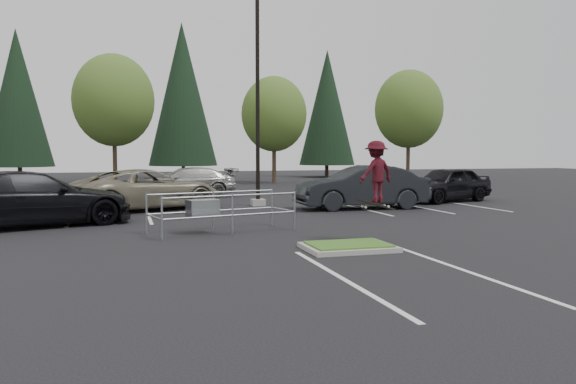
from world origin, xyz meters
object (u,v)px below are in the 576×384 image
object	(u,v)px
decid_d	(408,112)
car_l_tan	(146,190)
decid_b	(114,103)
car_r_black	(447,184)
skateboarder	(376,172)
light_pole	(258,105)
car_r_charc	(361,187)
decid_c	(274,116)
conif_a	(17,98)
car_far_silver	(186,182)
conif_b	(182,94)
car_l_black	(29,199)
conif_c	(327,108)
cart_corral	(207,208)

from	to	relation	value
decid_d	car_l_tan	bearing A→B (deg)	-140.06
decid_b	car_r_black	size ratio (longest dim) A/B	1.88
decid_d	skateboarder	size ratio (longest dim) A/B	4.97
skateboarder	car_r_black	world-z (taller)	skateboarder
light_pole	car_r_charc	distance (m)	5.98
car_l_tan	car_r_black	size ratio (longest dim) A/B	1.22
decid_c	decid_d	size ratio (longest dim) A/B	0.89
conif_a	car_far_silver	world-z (taller)	conif_a
decid_c	conif_b	bearing A→B (deg)	119.32
decid_c	car_l_black	xyz separation A→B (m)	(-14.37, -22.83, -4.34)
car_r_charc	car_far_silver	size ratio (longest dim) A/B	1.02
car_far_silver	car_l_black	bearing A→B (deg)	-33.83
decid_b	conif_c	size ratio (longest dim) A/B	0.77
decid_d	conif_b	world-z (taller)	conif_b
decid_b	decid_d	bearing A→B (deg)	-0.48
decid_c	conif_c	xyz separation A→B (m)	(8.01, 9.67, 1.59)
decid_b	cart_corral	xyz separation A→B (m)	(3.03, -26.65, -5.27)
conif_c	conif_a	bearing A→B (deg)	178.98
conif_a	decid_c	bearing A→B (deg)	-26.96
conif_b	decid_b	bearing A→B (deg)	-121.09
car_l_tan	car_l_black	world-z (taller)	car_l_black
skateboarder	conif_b	bearing A→B (deg)	-106.55
car_l_black	car_r_charc	xyz separation A→B (m)	(12.88, 2.42, 0.02)
decid_d	skateboarder	distance (m)	34.04
conif_b	car_l_tan	xyz separation A→B (m)	(-4.50, -29.00, -6.98)
cart_corral	conif_a	bearing A→B (deg)	93.15
light_pole	decid_d	size ratio (longest dim) A/B	1.07
car_r_charc	car_r_black	xyz separation A→B (m)	(5.50, 2.08, -0.06)
light_pole	car_r_charc	size ratio (longest dim) A/B	1.78
decid_b	car_r_charc	distance (m)	24.13
decid_b	decid_c	bearing A→B (deg)	-3.34
car_r_charc	conif_c	bearing A→B (deg)	163.90
conif_a	cart_corral	bearing A→B (deg)	-73.02
skateboarder	car_r_black	xyz separation A→B (m)	(8.80, 10.50, -1.03)
cart_corral	car_r_charc	bearing A→B (deg)	22.71
conif_c	car_l_tan	bearing A→B (deg)	-123.45
conif_b	conif_a	bearing A→B (deg)	-177.95
decid_b	light_pole	bearing A→B (deg)	-70.65
car_far_silver	skateboarder	bearing A→B (deg)	6.86
light_pole	decid_b	bearing A→B (deg)	109.35
car_far_silver	decid_d	bearing A→B (deg)	117.27
decid_b	car_r_black	bearing A→B (deg)	-49.93
light_pole	conif_a	distance (m)	31.63
conif_a	car_r_charc	xyz separation A→B (m)	(18.50, -30.58, -6.16)
conif_b	car_r_charc	xyz separation A→B (m)	(4.50, -31.08, -6.91)
decid_b	skateboarder	bearing A→B (deg)	-76.28
car_far_silver	car_r_charc	bearing A→B (deg)	33.48
light_pole	car_far_silver	size ratio (longest dim) A/B	1.82
car_r_charc	cart_corral	bearing A→B (deg)	-52.03
conif_b	car_l_black	bearing A→B (deg)	-104.05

